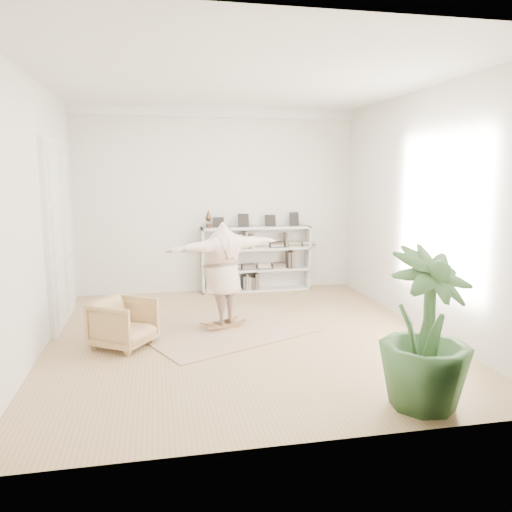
{
  "coord_description": "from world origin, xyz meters",
  "views": [
    {
      "loc": [
        -1.2,
        -6.9,
        2.34
      ],
      "look_at": [
        0.26,
        0.4,
        1.12
      ],
      "focal_mm": 35.0,
      "sensor_mm": 36.0,
      "label": 1
    }
  ],
  "objects": [
    {
      "name": "armchair",
      "position": [
        -1.69,
        -0.12,
        0.33
      ],
      "size": [
        1.0,
        0.99,
        0.66
      ],
      "primitive_type": "imported",
      "rotation": [
        0.0,
        0.0,
        0.99
      ],
      "color": "tan",
      "rests_on": "floor"
    },
    {
      "name": "houseplant",
      "position": [
        1.4,
        -2.55,
        0.81
      ],
      "size": [
        1.19,
        1.19,
        1.63
      ],
      "primitive_type": "imported",
      "rotation": [
        0.0,
        0.0,
        0.38
      ],
      "color": "#31572B",
      "rests_on": "floor"
    },
    {
      "name": "person",
      "position": [
        -0.25,
        0.43,
        0.9
      ],
      "size": [
        1.96,
        1.28,
        1.56
      ],
      "primitive_type": "imported",
      "rotation": [
        0.0,
        0.0,
        3.57
      ],
      "color": "beige",
      "rests_on": "rocker_board"
    },
    {
      "name": "doors",
      "position": [
        -2.7,
        1.3,
        1.4
      ],
      "size": [
        0.09,
        1.78,
        2.92
      ],
      "color": "white",
      "rests_on": "floor"
    },
    {
      "name": "bookshelf",
      "position": [
        0.74,
        2.82,
        0.64
      ],
      "size": [
        2.2,
        0.35,
        1.64
      ],
      "color": "silver",
      "rests_on": "floor"
    },
    {
      "name": "floor",
      "position": [
        0.0,
        0.0,
        0.0
      ],
      "size": [
        6.0,
        6.0,
        0.0
      ],
      "primitive_type": "plane",
      "color": "#97774E",
      "rests_on": "ground"
    },
    {
      "name": "room_shell",
      "position": [
        0.0,
        2.94,
        3.51
      ],
      "size": [
        6.0,
        6.0,
        6.0
      ],
      "color": "silver",
      "rests_on": "floor"
    },
    {
      "name": "rug",
      "position": [
        -0.25,
        0.43,
        0.01
      ],
      "size": [
        3.11,
        2.86,
        0.02
      ],
      "primitive_type": "cube",
      "rotation": [
        0.0,
        0.0,
        0.43
      ],
      "color": "tan",
      "rests_on": "floor"
    },
    {
      "name": "rocker_board",
      "position": [
        -0.25,
        0.43,
        0.06
      ],
      "size": [
        0.53,
        0.44,
        0.1
      ],
      "rotation": [
        0.0,
        0.0,
        0.43
      ],
      "color": "brown",
      "rests_on": "rug"
    }
  ]
}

